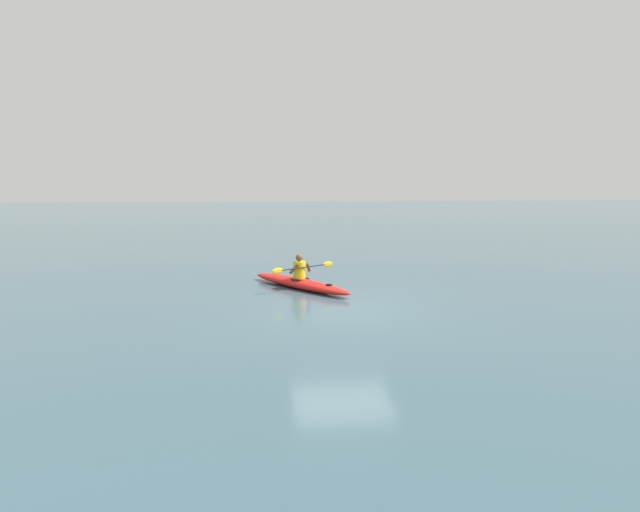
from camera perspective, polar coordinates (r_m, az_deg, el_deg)
The scene contains 3 objects.
ground_plane at distance 13.67m, azimuth 2.40°, elevation -5.55°, with size 160.00×160.00×0.00m, color #334C56.
kayak at distance 16.24m, azimuth -2.13°, elevation -2.88°, with size 3.02×3.78×0.30m.
kayaker at distance 16.16m, azimuth -2.13°, elevation -1.29°, with size 1.90×1.42×0.72m.
Camera 1 is at (1.81, 13.18, 3.12)m, focal length 30.53 mm.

